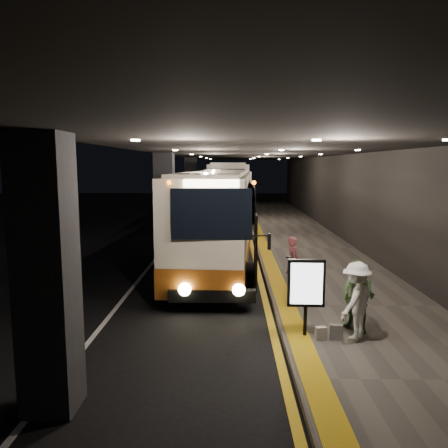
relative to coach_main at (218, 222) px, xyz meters
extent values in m
plane|color=black|center=(-0.86, -2.02, -1.71)|extent=(90.00, 90.00, 0.00)
cube|color=silver|center=(-2.66, 2.98, -1.70)|extent=(0.12, 50.00, 0.01)
cube|color=gold|center=(1.49, 2.98, -1.70)|extent=(0.18, 50.00, 0.01)
cube|color=#514C44|center=(3.89, 2.98, -1.63)|extent=(4.50, 50.00, 0.15)
cube|color=gold|center=(1.99, 2.98, -1.55)|extent=(0.50, 50.00, 0.01)
cube|color=black|center=(6.14, 2.98, 1.29)|extent=(0.10, 50.00, 6.00)
cube|color=black|center=(-2.36, -10.02, 0.49)|extent=(0.80, 0.80, 4.40)
cube|color=black|center=(-2.36, 1.98, 0.49)|extent=(0.80, 0.80, 4.40)
cube|color=black|center=(-2.36, 13.98, 0.49)|extent=(0.80, 0.80, 4.40)
cube|color=black|center=(1.64, 2.98, 2.89)|extent=(9.00, 50.00, 0.40)
cube|color=beige|center=(0.00, 0.02, 0.26)|extent=(3.00, 11.34, 3.18)
cube|color=brown|center=(0.00, 0.02, -0.91)|extent=(3.02, 11.36, 0.84)
cube|color=black|center=(0.00, -5.62, 0.96)|extent=(2.06, 0.18, 1.31)
cube|color=black|center=(0.00, -5.54, -1.19)|extent=(2.30, 0.39, 0.33)
cylinder|color=black|center=(-1.05, -3.53, -1.24)|extent=(0.26, 0.94, 0.94)
cylinder|color=black|center=(1.05, -3.53, -1.24)|extent=(0.26, 0.94, 0.94)
cylinder|color=black|center=(-1.05, 3.76, -1.24)|extent=(0.26, 0.94, 0.94)
cylinder|color=black|center=(1.05, 3.76, -1.24)|extent=(0.26, 0.94, 0.94)
sphere|color=#FFEAA5|center=(-0.70, -5.63, -1.00)|extent=(0.34, 0.34, 0.34)
sphere|color=#FFEAA5|center=(0.70, -5.63, -1.00)|extent=(0.34, 0.34, 0.34)
cube|color=#FFF2BF|center=(0.00, -5.63, 1.74)|extent=(1.40, 0.13, 0.21)
cube|color=beige|center=(0.17, 16.14, 0.45)|extent=(2.81, 12.39, 3.50)
cube|color=brown|center=(0.17, 16.14, -0.83)|extent=(2.83, 12.41, 0.93)
cube|color=black|center=(0.17, 9.94, 1.23)|extent=(2.26, 0.10, 1.44)
cube|color=black|center=(0.17, 10.02, -1.14)|extent=(2.52, 0.30, 0.36)
cylinder|color=black|center=(-1.00, 12.23, -1.19)|extent=(0.29, 1.03, 1.03)
cylinder|color=black|center=(1.34, 12.23, -1.19)|extent=(0.29, 1.03, 1.03)
cylinder|color=black|center=(-1.00, 20.26, -1.19)|extent=(0.29, 1.03, 1.03)
cylinder|color=black|center=(1.34, 20.26, -1.19)|extent=(0.29, 1.03, 1.03)
cube|color=beige|center=(0.28, 30.55, 0.22)|extent=(2.54, 11.04, 3.11)
cube|color=brown|center=(0.28, 30.55, -0.93)|extent=(2.56, 11.06, 0.82)
cube|color=black|center=(0.28, 25.02, 0.90)|extent=(2.02, 0.11, 1.28)
cube|color=black|center=(0.28, 25.10, -1.20)|extent=(2.25, 0.30, 0.32)
cylinder|color=black|center=(-0.75, 27.07, -1.25)|extent=(0.26, 0.92, 0.92)
cylinder|color=black|center=(1.30, 27.07, -1.25)|extent=(0.26, 0.92, 0.92)
cylinder|color=black|center=(-0.75, 34.21, -1.25)|extent=(0.26, 0.92, 0.92)
cylinder|color=black|center=(1.30, 34.21, -1.25)|extent=(0.26, 0.92, 0.92)
imported|color=#BE5862|center=(2.39, -3.54, -0.75)|extent=(0.42, 0.61, 1.60)
imported|color=#426639|center=(3.36, -7.03, -0.73)|extent=(0.91, 0.92, 1.65)
imported|color=silver|center=(3.21, -7.44, -0.71)|extent=(1.11, 1.16, 1.70)
cube|color=black|center=(2.78, -7.51, -1.39)|extent=(0.29, 0.17, 0.33)
cube|color=#B8B8AD|center=(2.45, -7.51, -1.42)|extent=(0.24, 0.17, 0.28)
cylinder|color=black|center=(2.14, -7.29, -1.22)|extent=(0.08, 0.08, 0.67)
cube|color=black|center=(2.14, -7.29, -0.36)|extent=(0.82, 0.13, 1.05)
cube|color=white|center=(2.14, -7.35, -0.36)|extent=(0.69, 0.04, 0.91)
cylinder|color=black|center=(2.16, -4.26, -0.99)|extent=(0.05, 0.05, 1.12)
camera|label=1|loc=(0.51, -16.58, 2.21)|focal=35.00mm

